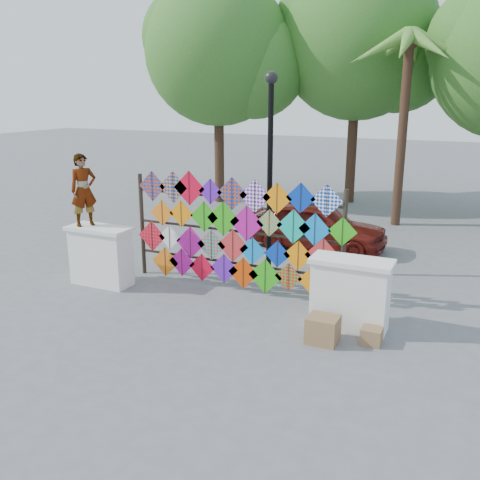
# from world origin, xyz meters

# --- Properties ---
(ground) EXTENTS (80.00, 80.00, 0.00)m
(ground) POSITION_xyz_m (0.00, 0.00, 0.00)
(ground) COLOR slate
(ground) RESTS_ON ground
(parapet_left) EXTENTS (1.40, 0.65, 1.28)m
(parapet_left) POSITION_xyz_m (-2.70, -0.20, 0.65)
(parapet_left) COLOR white
(parapet_left) RESTS_ON ground
(parapet_right) EXTENTS (1.40, 0.65, 1.28)m
(parapet_right) POSITION_xyz_m (2.70, -0.20, 0.65)
(parapet_right) COLOR white
(parapet_right) RESTS_ON ground
(kite_rack) EXTENTS (4.92, 0.24, 2.45)m
(kite_rack) POSITION_xyz_m (0.07, 0.72, 1.23)
(kite_rack) COLOR black
(kite_rack) RESTS_ON ground
(tree_west) EXTENTS (5.85, 5.20, 8.01)m
(tree_west) POSITION_xyz_m (-4.40, 9.03, 5.38)
(tree_west) COLOR #422B1C
(tree_west) RESTS_ON ground
(tree_mid) EXTENTS (6.30, 5.60, 8.61)m
(tree_mid) POSITION_xyz_m (0.11, 11.03, 5.77)
(tree_mid) COLOR #422B1C
(tree_mid) RESTS_ON ground
(palm_tree) EXTENTS (3.62, 3.62, 5.83)m
(palm_tree) POSITION_xyz_m (2.20, 8.00, 4.95)
(palm_tree) COLOR #422B1C
(palm_tree) RESTS_ON ground
(vendor_woman) EXTENTS (0.60, 0.66, 1.53)m
(vendor_woman) POSITION_xyz_m (-3.03, -0.20, 2.04)
(vendor_woman) COLOR #99999E
(vendor_woman) RESTS_ON parapet_left
(sedan) EXTENTS (3.69, 1.56, 1.24)m
(sedan) POSITION_xyz_m (0.72, 4.39, 0.62)
(sedan) COLOR #621610
(sedan) RESTS_ON ground
(lamppost) EXTENTS (0.28, 0.28, 4.46)m
(lamppost) POSITION_xyz_m (0.30, 2.00, 2.69)
(lamppost) COLOR black
(lamppost) RESTS_ON ground
(cardboard_box_near) EXTENTS (0.51, 0.45, 0.45)m
(cardboard_box_near) POSITION_xyz_m (2.44, -0.92, 0.23)
(cardboard_box_near) COLOR #8F6345
(cardboard_box_near) RESTS_ON ground
(cardboard_box_far) EXTENTS (0.33, 0.31, 0.28)m
(cardboard_box_far) POSITION_xyz_m (3.19, -0.65, 0.14)
(cardboard_box_far) COLOR #8F6345
(cardboard_box_far) RESTS_ON ground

